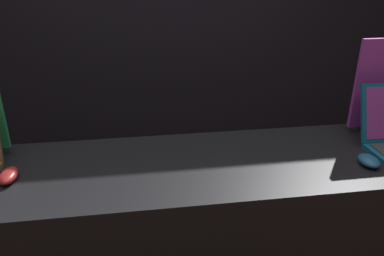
% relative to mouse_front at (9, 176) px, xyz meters
% --- Properties ---
extents(wall_back, '(8.00, 0.05, 2.80)m').
position_rel_mouse_front_xyz_m(wall_back, '(0.67, 1.70, 0.44)').
color(wall_back, black).
rests_on(wall_back, ground_plane).
extents(mouse_front, '(0.06, 0.12, 0.04)m').
position_rel_mouse_front_xyz_m(mouse_front, '(0.00, 0.00, 0.00)').
color(mouse_front, maroon).
rests_on(mouse_front, display_counter).
extents(mouse_back, '(0.07, 0.10, 0.04)m').
position_rel_mouse_front_xyz_m(mouse_back, '(1.33, -0.09, -0.00)').
color(mouse_back, navy).
rests_on(mouse_back, display_counter).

